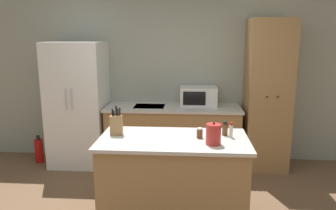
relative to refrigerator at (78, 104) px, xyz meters
name	(u,v)px	position (x,y,z in m)	size (l,w,h in m)	color
wall_back	(168,77)	(1.32, 0.37, 0.38)	(7.20, 0.06, 2.60)	#9EA393
refrigerator	(78,104)	(0.00, 0.00, 0.00)	(0.81, 0.71, 1.84)	white
back_counter	(173,136)	(1.42, 0.03, -0.47)	(1.98, 0.67, 0.90)	#9E7547
pantry_cabinet	(267,96)	(2.77, 0.04, 0.16)	(0.60, 0.64, 2.16)	#9E7547
kitchen_island	(173,179)	(1.51, -1.49, -0.46)	(1.52, 0.80, 0.91)	#9E7547
microwave	(198,96)	(1.79, 0.14, 0.12)	(0.54, 0.37, 0.28)	white
knife_block	(116,125)	(0.90, -1.42, 0.10)	(0.12, 0.08, 0.31)	#9E7547
spice_bottle_tall_dark	(225,129)	(2.04, -1.35, 0.06)	(0.06, 0.06, 0.15)	#563319
spice_bottle_short_red	(200,133)	(1.77, -1.46, 0.04)	(0.06, 0.06, 0.11)	#563319
spice_bottle_amber_oil	(231,131)	(2.09, -1.42, 0.06)	(0.04, 0.04, 0.16)	beige
kettle	(213,134)	(1.90, -1.65, 0.09)	(0.15, 0.15, 0.22)	#B72D28
fire_extinguisher	(39,150)	(-0.65, -0.03, -0.73)	(0.13, 0.13, 0.43)	red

